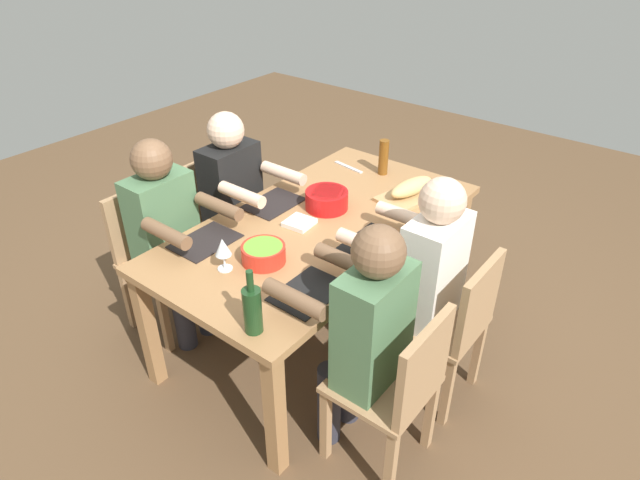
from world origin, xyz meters
TOP-DOWN VIEW (x-y plane):
  - ground_plane at (0.00, 0.00)m, footprint 8.00×8.00m
  - dining_table at (0.00, 0.00)m, footprint 1.84×0.99m
  - chair_near_right at (0.51, -0.82)m, footprint 0.40×0.40m
  - diner_near_right at (0.51, -0.63)m, footprint 0.41×0.53m
  - chair_near_center at (0.00, -0.82)m, footprint 0.40×0.40m
  - diner_near_center at (0.00, -0.63)m, footprint 0.41×0.53m
  - chair_far_center at (0.00, 0.82)m, footprint 0.40×0.40m
  - diner_far_center at (-0.00, 0.63)m, footprint 0.41×0.53m
  - chair_far_right at (0.51, 0.82)m, footprint 0.40×0.40m
  - diner_far_right at (0.51, 0.63)m, footprint 0.41×0.53m
  - serving_bowl_salad at (0.45, 0.02)m, footprint 0.21×0.21m
  - serving_bowl_greens at (-0.15, -0.07)m, footprint 0.24×0.24m
  - cutting_board at (-0.55, 0.23)m, footprint 0.44×0.30m
  - bread_loaf at (-0.55, 0.23)m, footprint 0.34×0.17m
  - wine_bottle at (0.83, 0.32)m, footprint 0.08×0.08m
  - beer_bottle at (-0.71, -0.06)m, footprint 0.06×0.06m
  - wine_glass at (0.61, -0.08)m, footprint 0.08×0.08m
  - placemat_near_right at (0.51, -0.33)m, footprint 0.32×0.23m
  - placemat_near_center at (0.00, -0.33)m, footprint 0.32×0.23m
  - placemat_far_center at (0.00, 0.33)m, footprint 0.32×0.23m
  - placemat_far_right at (0.51, 0.33)m, footprint 0.32×0.23m
  - carving_knife at (-0.65, -0.28)m, footprint 0.06×0.23m
  - napkin_stack at (0.09, -0.07)m, footprint 0.15×0.15m

SIDE VIEW (x-z plane):
  - ground_plane at x=0.00m, z-range 0.00..0.00m
  - chair_near_right at x=0.51m, z-range 0.06..0.91m
  - chair_near_center at x=0.00m, z-range 0.06..0.91m
  - chair_far_center at x=0.00m, z-range 0.06..0.91m
  - chair_far_right at x=0.51m, z-range 0.06..0.91m
  - dining_table at x=0.00m, z-range 0.29..1.03m
  - diner_near_right at x=0.51m, z-range 0.10..1.30m
  - diner_near_center at x=0.00m, z-range 0.10..1.30m
  - diner_far_center at x=0.00m, z-range 0.10..1.30m
  - diner_far_right at x=0.51m, z-range 0.10..1.30m
  - placemat_near_right at x=0.51m, z-range 0.74..0.75m
  - placemat_near_center at x=0.00m, z-range 0.74..0.75m
  - placemat_far_center at x=0.00m, z-range 0.74..0.75m
  - placemat_far_right at x=0.51m, z-range 0.74..0.75m
  - carving_knife at x=-0.65m, z-range 0.74..0.75m
  - cutting_board at x=-0.55m, z-range 0.74..0.76m
  - napkin_stack at x=0.09m, z-range 0.74..0.76m
  - serving_bowl_salad at x=0.45m, z-range 0.75..0.83m
  - serving_bowl_greens at x=-0.15m, z-range 0.75..0.85m
  - bread_loaf at x=-0.55m, z-range 0.76..0.85m
  - wine_bottle at x=0.83m, z-range 0.70..0.99m
  - beer_bottle at x=-0.71m, z-range 0.74..0.96m
  - wine_glass at x=0.61m, z-range 0.77..0.94m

